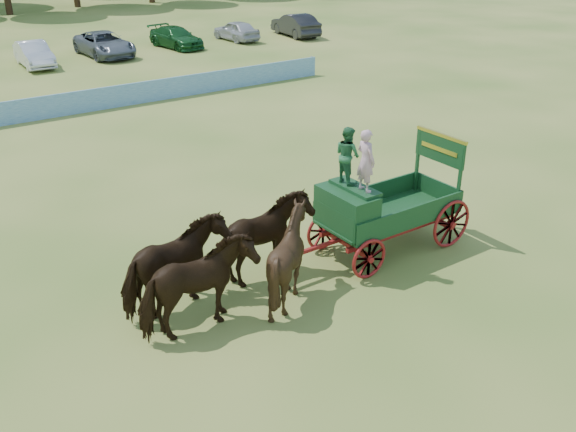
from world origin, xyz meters
The scene contains 7 objects.
ground centered at (0.00, 0.00, 0.00)m, with size 160.00×160.00×0.00m, color #A59D4A.
horse_lead_left centered at (-5.15, -0.58, 1.10)m, with size 1.19×2.61×2.21m, color black.
horse_lead_right centered at (-5.15, 0.52, 1.10)m, with size 1.19×2.61×2.21m, color black.
horse_wheel_left centered at (-2.75, -0.58, 1.11)m, with size 1.79×2.01×2.21m, color black.
horse_wheel_right centered at (-2.75, 0.52, 1.10)m, with size 1.19×2.61×2.21m, color black.
farm_dray centered at (0.22, -0.01, 1.61)m, with size 6.00×2.00×3.75m.
sponsor_banner centered at (-1.00, 18.00, 0.53)m, with size 26.00×0.08×1.05m, color #1C629C.
Camera 1 is at (-10.32, -11.45, 8.46)m, focal length 40.00 mm.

